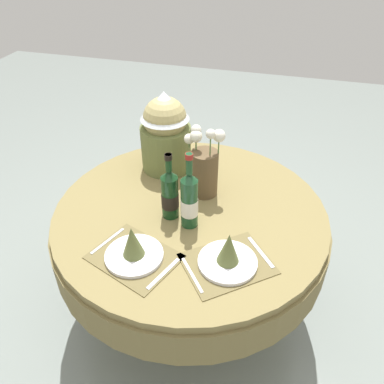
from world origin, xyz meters
The scene contains 8 objects.
ground centered at (0.00, 0.00, 0.00)m, with size 8.00×8.00×0.00m, color gray.
dining_table centered at (0.00, 0.00, 0.59)m, with size 1.32×1.32×0.73m.
place_setting_left centered at (-0.14, -0.36, 0.77)m, with size 0.41×0.36×0.16m.
place_setting_right centered at (0.24, -0.30, 0.77)m, with size 0.43×0.42×0.16m.
flower_vase centered at (0.03, 0.15, 0.87)m, with size 0.20×0.13×0.36m.
wine_bottle_left centered at (0.02, -0.10, 0.87)m, with size 0.08×0.08×0.37m.
wine_bottle_rear centered at (-0.08, -0.06, 0.85)m, with size 0.08×0.08×0.33m.
gift_tub_back_left centered at (-0.22, 0.33, 0.96)m, with size 0.27×0.27×0.43m.
Camera 1 is at (0.39, -1.38, 1.89)m, focal length 36.33 mm.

